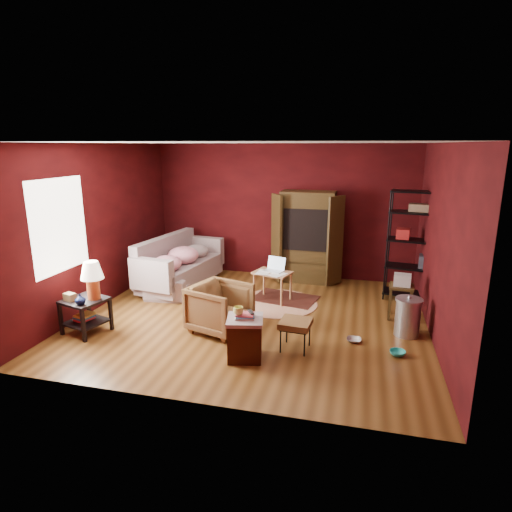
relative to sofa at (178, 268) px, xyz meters
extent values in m
cube|color=brown|center=(1.86, -1.20, -0.39)|extent=(5.50, 5.00, 0.02)
cube|color=white|center=(1.86, -1.20, 2.43)|extent=(5.50, 5.00, 0.02)
cube|color=#41090B|center=(1.86, 1.31, 1.02)|extent=(5.50, 0.02, 2.80)
cube|color=#41090B|center=(1.86, -3.71, 1.02)|extent=(5.50, 0.02, 2.80)
cube|color=#41090B|center=(-0.90, -1.20, 1.02)|extent=(0.02, 5.00, 2.80)
cube|color=#41090B|center=(4.62, -1.20, 1.02)|extent=(0.02, 5.00, 2.80)
cube|color=white|center=(-0.87, -2.20, 1.22)|extent=(0.02, 1.20, 1.40)
imported|color=gray|center=(0.00, 0.00, 0.00)|extent=(0.79, 1.99, 0.76)
imported|color=black|center=(1.50, -1.82, 0.03)|extent=(0.94, 0.97, 0.81)
imported|color=#B3B6BA|center=(3.50, -1.72, -0.27)|extent=(0.21, 0.06, 0.21)
imported|color=#25ADAB|center=(4.09, -2.00, -0.27)|extent=(0.22, 0.13, 0.21)
imported|color=#0C163D|center=(-0.36, -2.57, 0.23)|extent=(0.18, 0.18, 0.15)
imported|color=#DCDB6B|center=(2.03, -2.62, 0.32)|extent=(0.17, 0.15, 0.13)
cube|color=black|center=(-0.45, -2.37, 0.13)|extent=(0.69, 0.69, 0.04)
cube|color=black|center=(-0.45, -2.37, -0.21)|extent=(0.64, 0.64, 0.03)
cube|color=black|center=(-0.76, -2.54, -0.12)|extent=(0.06, 0.06, 0.52)
cube|color=black|center=(-0.27, -2.68, -0.12)|extent=(0.06, 0.06, 0.52)
cube|color=black|center=(-0.62, -2.06, -0.12)|extent=(0.06, 0.06, 0.52)
cube|color=black|center=(-0.14, -2.20, -0.12)|extent=(0.06, 0.06, 0.52)
cylinder|color=#C55624|center=(-0.31, -2.31, 0.31)|extent=(0.23, 0.23, 0.32)
cone|color=#F2E5C6|center=(-0.31, -2.31, 0.60)|extent=(0.41, 0.41, 0.26)
cube|color=olive|center=(-0.62, -2.46, 0.21)|extent=(0.19, 0.15, 0.11)
cube|color=#C03039|center=(-0.49, -2.36, -0.17)|extent=(0.27, 0.31, 0.03)
cube|color=#3081C0|center=(-0.48, -2.36, -0.14)|extent=(0.27, 0.31, 0.03)
cube|color=gold|center=(-0.47, -2.36, -0.10)|extent=(0.27, 0.31, 0.03)
cube|color=gray|center=(0.06, 0.02, -0.08)|extent=(1.10, 2.09, 0.42)
cube|color=gray|center=(-0.30, 0.07, 0.20)|extent=(0.46, 2.00, 0.84)
cube|color=gray|center=(-0.07, -0.97, 0.15)|extent=(0.86, 0.30, 0.58)
cube|color=gray|center=(0.20, 1.00, 0.15)|extent=(0.86, 0.30, 0.58)
ellipsoid|color=#C21B48|center=(0.04, -0.56, 0.25)|extent=(0.62, 0.62, 0.29)
ellipsoid|color=#C21B48|center=(0.12, 0.01, 0.27)|extent=(0.69, 0.69, 0.34)
ellipsoid|color=gray|center=(0.19, 0.53, 0.23)|extent=(0.57, 0.57, 0.27)
cube|color=#3F1A0E|center=(2.10, -2.57, -0.12)|extent=(0.52, 0.52, 0.52)
cube|color=gray|center=(2.10, -2.57, 0.17)|extent=(0.55, 0.55, 0.05)
cube|color=beige|center=(2.10, -2.57, 0.20)|extent=(0.29, 0.24, 0.02)
cube|color=teal|center=(2.10, -2.57, 0.23)|extent=(0.29, 0.25, 0.02)
cube|color=#C14855|center=(2.10, -2.57, 0.25)|extent=(0.25, 0.21, 0.02)
cube|color=black|center=(2.17, -2.52, 0.27)|extent=(0.12, 0.16, 0.02)
cube|color=black|center=(2.71, -2.15, 0.01)|extent=(0.45, 0.45, 0.08)
cube|color=black|center=(2.71, -2.15, -0.04)|extent=(0.41, 0.41, 0.02)
cylinder|color=black|center=(2.53, -2.30, -0.21)|extent=(0.02, 0.02, 0.34)
cylinder|color=black|center=(2.86, -2.33, -0.21)|extent=(0.02, 0.02, 0.34)
cylinder|color=black|center=(2.56, -1.97, -0.21)|extent=(0.02, 0.02, 0.34)
cylinder|color=black|center=(2.89, -2.00, -0.21)|extent=(0.02, 0.02, 0.34)
cylinder|color=beige|center=(2.10, -0.47, -0.37)|extent=(1.55, 1.55, 0.01)
cube|color=#541F16|center=(2.22, -0.21, -0.36)|extent=(1.26, 0.96, 0.01)
cube|color=#B47C52|center=(2.01, -0.36, 0.16)|extent=(0.75, 0.62, 0.03)
cylinder|color=#B47C52|center=(1.69, -0.46, -0.11)|extent=(0.05, 0.05, 0.54)
cylinder|color=#B47C52|center=(2.22, -0.62, -0.11)|extent=(0.05, 0.05, 0.54)
cylinder|color=#B47C52|center=(1.79, -0.11, -0.11)|extent=(0.05, 0.05, 0.54)
cylinder|color=#B47C52|center=(2.33, -0.27, -0.11)|extent=(0.05, 0.05, 0.54)
cube|color=silver|center=(2.01, -0.33, 0.18)|extent=(0.40, 0.32, 0.02)
cube|color=silver|center=(2.05, -0.22, 0.30)|extent=(0.35, 0.17, 0.23)
cube|color=white|center=(1.85, -0.43, 0.18)|extent=(0.25, 0.34, 0.00)
cube|color=white|center=(2.12, -0.50, 0.18)|extent=(0.35, 0.39, 0.00)
cube|color=#3E2A11|center=(2.44, 1.03, 0.55)|extent=(1.09, 0.60, 1.87)
cube|color=black|center=(2.44, 0.93, 0.75)|extent=(0.89, 0.45, 0.84)
cube|color=#3E2A11|center=(1.84, 0.76, 0.55)|extent=(0.29, 0.39, 1.77)
cube|color=#3E2A11|center=(3.02, 0.75, 0.55)|extent=(0.30, 0.39, 1.77)
cube|color=#333539|center=(2.44, 0.98, 0.65)|extent=(0.61, 0.50, 0.51)
cube|color=black|center=(2.43, 0.73, 0.65)|extent=(0.49, 0.01, 0.39)
cube|color=#3E2A11|center=(2.44, 0.98, 0.06)|extent=(0.89, 0.50, 0.05)
cylinder|color=black|center=(3.97, 0.22, 0.62)|extent=(0.03, 0.03, 2.00)
cylinder|color=black|center=(4.90, 0.08, 0.62)|extent=(0.03, 0.03, 2.00)
cylinder|color=black|center=(4.03, 0.61, 0.62)|extent=(0.03, 0.03, 2.00)
cylinder|color=black|center=(4.96, 0.47, 0.62)|extent=(0.03, 0.03, 2.00)
cube|color=black|center=(4.46, 0.34, -0.27)|extent=(1.03, 0.56, 0.03)
cube|color=black|center=(4.46, 0.34, 0.23)|extent=(1.03, 0.56, 0.03)
cube|color=black|center=(4.46, 0.34, 0.73)|extent=(1.03, 0.56, 0.03)
cube|color=black|center=(4.46, 0.34, 1.23)|extent=(1.03, 0.56, 0.03)
cube|color=black|center=(4.46, 0.34, 1.60)|extent=(1.03, 0.56, 0.03)
cube|color=maroon|center=(4.24, 0.38, 0.84)|extent=(0.26, 0.31, 0.18)
cube|color=#32323F|center=(4.68, 0.31, 0.37)|extent=(0.32, 0.32, 0.22)
cube|color=#7E654C|center=(4.46, 0.34, 1.32)|extent=(0.36, 0.27, 0.13)
cube|color=#3E2A11|center=(4.20, -0.63, 0.17)|extent=(0.41, 0.41, 0.04)
cube|color=#3E2A11|center=(4.03, -0.77, -0.11)|extent=(0.04, 0.04, 0.54)
cube|color=#3E2A11|center=(4.34, -0.80, -0.11)|extent=(0.04, 0.04, 0.54)
cube|color=#3E2A11|center=(4.06, -0.46, -0.11)|extent=(0.04, 0.04, 0.54)
cube|color=#3E2A11|center=(4.38, -0.49, -0.11)|extent=(0.04, 0.04, 0.54)
cube|color=silver|center=(4.20, -0.63, 0.28)|extent=(0.28, 0.23, 0.19)
cylinder|color=#B9B9C1|center=(4.26, -1.29, -0.11)|extent=(0.47, 0.47, 0.54)
cylinder|color=#B9B9C1|center=(4.26, -1.29, 0.18)|extent=(0.52, 0.52, 0.04)
sphere|color=#B9B9C1|center=(4.26, -1.29, 0.22)|extent=(0.07, 0.07, 0.05)
camera|label=1|loc=(3.51, -7.58, 2.39)|focal=30.00mm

